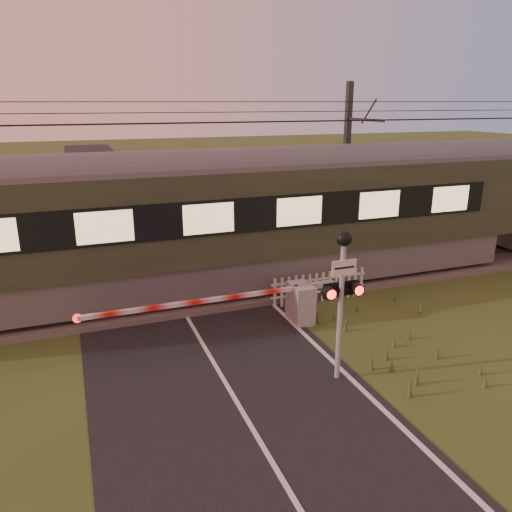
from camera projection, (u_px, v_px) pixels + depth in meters
name	position (u px, v px, depth m)	size (l,w,h in m)	color
ground	(240.00, 408.00, 10.39)	(160.00, 160.00, 0.00)	#39491C
road	(244.00, 414.00, 10.19)	(6.00, 140.00, 0.03)	black
track_bed	(175.00, 296.00, 16.19)	(140.00, 3.40, 0.39)	#47423D
overhead_wires	(166.00, 115.00, 14.51)	(120.00, 0.62, 0.62)	black
train	(491.00, 197.00, 19.75)	(47.06, 3.25, 4.39)	slate
boom_gate	(290.00, 302.00, 14.19)	(7.17, 0.88, 1.16)	gray
crossing_signal	(342.00, 280.00, 10.81)	(0.89, 0.36, 3.51)	gray
picket_fence	(319.00, 287.00, 15.79)	(3.30, 0.08, 0.96)	silver
catenary_mast	(347.00, 169.00, 19.64)	(0.22, 2.46, 6.84)	#2D2D30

